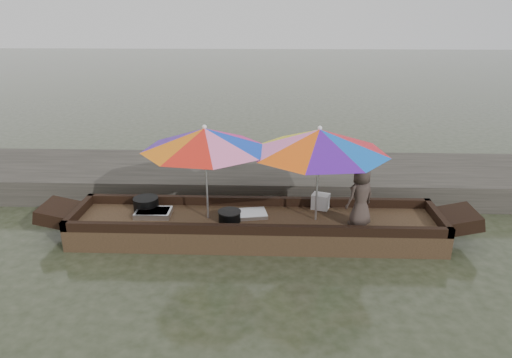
{
  "coord_description": "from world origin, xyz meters",
  "views": [
    {
      "loc": [
        0.26,
        -6.74,
        3.53
      ],
      "look_at": [
        0.0,
        0.1,
        1.0
      ],
      "focal_mm": 32.0,
      "sensor_mm": 36.0,
      "label": 1
    }
  ],
  "objects_px": {
    "cooking_pot": "(146,204)",
    "umbrella_stern": "(318,175)",
    "charcoal_grill": "(230,217)",
    "umbrella_bow": "(206,173)",
    "tray_scallop": "(249,214)",
    "tray_crayfish": "(153,213)",
    "supply_bag": "(320,201)",
    "vendor": "(361,196)",
    "boat_hull": "(256,228)"
  },
  "relations": [
    {
      "from": "umbrella_stern",
      "to": "cooking_pot",
      "type": "bearing_deg",
      "value": 174.55
    },
    {
      "from": "cooking_pot",
      "to": "supply_bag",
      "type": "xyz_separation_m",
      "value": [
        2.96,
        0.18,
        0.02
      ]
    },
    {
      "from": "vendor",
      "to": "supply_bag",
      "type": "bearing_deg",
      "value": -79.55
    },
    {
      "from": "supply_bag",
      "to": "umbrella_stern",
      "type": "bearing_deg",
      "value": -104.72
    },
    {
      "from": "vendor",
      "to": "umbrella_stern",
      "type": "height_order",
      "value": "umbrella_stern"
    },
    {
      "from": "tray_scallop",
      "to": "umbrella_bow",
      "type": "height_order",
      "value": "umbrella_bow"
    },
    {
      "from": "cooking_pot",
      "to": "boat_hull",
      "type": "bearing_deg",
      "value": -8.24
    },
    {
      "from": "tray_crayfish",
      "to": "umbrella_bow",
      "type": "xyz_separation_m",
      "value": [
        0.91,
        -0.06,
        0.73
      ]
    },
    {
      "from": "charcoal_grill",
      "to": "cooking_pot",
      "type": "bearing_deg",
      "value": 164.89
    },
    {
      "from": "tray_scallop",
      "to": "supply_bag",
      "type": "xyz_separation_m",
      "value": [
        1.21,
        0.34,
        0.1
      ]
    },
    {
      "from": "cooking_pot",
      "to": "umbrella_bow",
      "type": "distance_m",
      "value": 1.3
    },
    {
      "from": "charcoal_grill",
      "to": "umbrella_bow",
      "type": "relative_size",
      "value": 0.18
    },
    {
      "from": "tray_crayfish",
      "to": "charcoal_grill",
      "type": "xyz_separation_m",
      "value": [
        1.28,
        -0.18,
        0.04
      ]
    },
    {
      "from": "tray_scallop",
      "to": "tray_crayfish",
      "type": "bearing_deg",
      "value": -178.08
    },
    {
      "from": "tray_scallop",
      "to": "charcoal_grill",
      "type": "bearing_deg",
      "value": -142.29
    },
    {
      "from": "cooking_pot",
      "to": "umbrella_stern",
      "type": "distance_m",
      "value": 2.93
    },
    {
      "from": "vendor",
      "to": "umbrella_bow",
      "type": "height_order",
      "value": "umbrella_bow"
    },
    {
      "from": "boat_hull",
      "to": "umbrella_stern",
      "type": "height_order",
      "value": "umbrella_stern"
    },
    {
      "from": "tray_scallop",
      "to": "charcoal_grill",
      "type": "relative_size",
      "value": 1.64
    },
    {
      "from": "charcoal_grill",
      "to": "umbrella_stern",
      "type": "relative_size",
      "value": 0.16
    },
    {
      "from": "boat_hull",
      "to": "cooking_pot",
      "type": "bearing_deg",
      "value": 171.76
    },
    {
      "from": "boat_hull",
      "to": "tray_scallop",
      "type": "distance_m",
      "value": 0.26
    },
    {
      "from": "charcoal_grill",
      "to": "umbrella_bow",
      "type": "xyz_separation_m",
      "value": [
        -0.37,
        0.12,
        0.69
      ]
    },
    {
      "from": "charcoal_grill",
      "to": "umbrella_stern",
      "type": "distance_m",
      "value": 1.55
    },
    {
      "from": "supply_bag",
      "to": "tray_crayfish",
      "type": "bearing_deg",
      "value": -171.92
    },
    {
      "from": "boat_hull",
      "to": "supply_bag",
      "type": "bearing_deg",
      "value": 22.48
    },
    {
      "from": "supply_bag",
      "to": "tray_scallop",
      "type": "bearing_deg",
      "value": -164.17
    },
    {
      "from": "tray_crayfish",
      "to": "supply_bag",
      "type": "relative_size",
      "value": 2.06
    },
    {
      "from": "vendor",
      "to": "umbrella_bow",
      "type": "distance_m",
      "value": 2.43
    },
    {
      "from": "tray_scallop",
      "to": "charcoal_grill",
      "type": "xyz_separation_m",
      "value": [
        -0.3,
        -0.23,
        0.05
      ]
    },
    {
      "from": "tray_scallop",
      "to": "umbrella_stern",
      "type": "bearing_deg",
      "value": -5.67
    },
    {
      "from": "tray_scallop",
      "to": "charcoal_grill",
      "type": "distance_m",
      "value": 0.38
    },
    {
      "from": "supply_bag",
      "to": "vendor",
      "type": "relative_size",
      "value": 0.29
    },
    {
      "from": "umbrella_stern",
      "to": "tray_scallop",
      "type": "bearing_deg",
      "value": 174.33
    },
    {
      "from": "cooking_pot",
      "to": "vendor",
      "type": "distance_m",
      "value": 3.55
    },
    {
      "from": "supply_bag",
      "to": "charcoal_grill",
      "type": "bearing_deg",
      "value": -159.18
    },
    {
      "from": "tray_crayfish",
      "to": "charcoal_grill",
      "type": "bearing_deg",
      "value": -7.88
    },
    {
      "from": "tray_scallop",
      "to": "vendor",
      "type": "xyz_separation_m",
      "value": [
        1.75,
        -0.28,
        0.46
      ]
    },
    {
      "from": "tray_scallop",
      "to": "umbrella_stern",
      "type": "relative_size",
      "value": 0.27
    },
    {
      "from": "supply_bag",
      "to": "umbrella_stern",
      "type": "height_order",
      "value": "umbrella_stern"
    },
    {
      "from": "supply_bag",
      "to": "vendor",
      "type": "bearing_deg",
      "value": -49.07
    },
    {
      "from": "charcoal_grill",
      "to": "umbrella_bow",
      "type": "distance_m",
      "value": 0.79
    },
    {
      "from": "tray_scallop",
      "to": "vendor",
      "type": "relative_size",
      "value": 0.59
    },
    {
      "from": "umbrella_bow",
      "to": "boat_hull",
      "type": "bearing_deg",
      "value": 0.0
    },
    {
      "from": "umbrella_bow",
      "to": "charcoal_grill",
      "type": "bearing_deg",
      "value": -18.4
    },
    {
      "from": "tray_crayfish",
      "to": "umbrella_stern",
      "type": "xyz_separation_m",
      "value": [
        2.66,
        -0.06,
        0.73
      ]
    },
    {
      "from": "vendor",
      "to": "boat_hull",
      "type": "bearing_deg",
      "value": -36.63
    },
    {
      "from": "supply_bag",
      "to": "boat_hull",
      "type": "bearing_deg",
      "value": -157.52
    },
    {
      "from": "umbrella_bow",
      "to": "cooking_pot",
      "type": "bearing_deg",
      "value": 166.02
    },
    {
      "from": "charcoal_grill",
      "to": "vendor",
      "type": "xyz_separation_m",
      "value": [
        2.05,
        -0.05,
        0.4
      ]
    }
  ]
}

